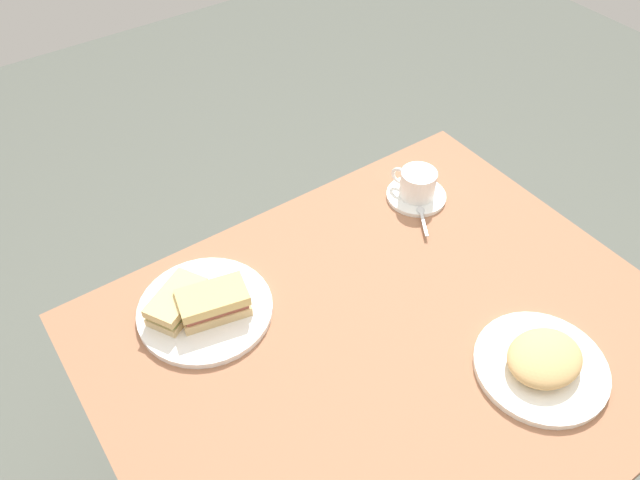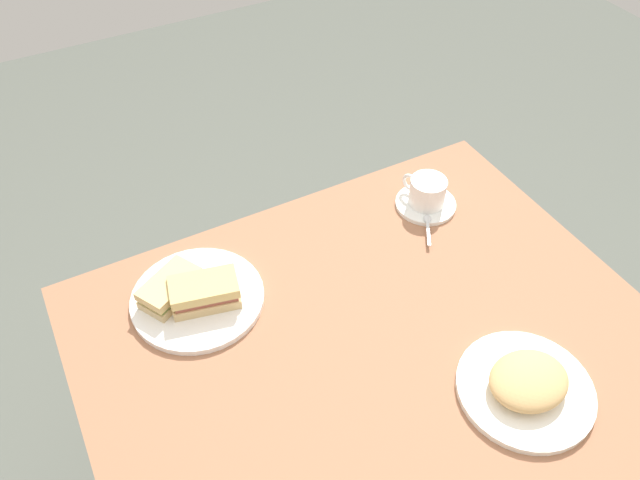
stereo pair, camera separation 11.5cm
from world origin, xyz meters
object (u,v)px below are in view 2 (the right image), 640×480
sandwich_back (170,288)px  coffee_cup (427,191)px  sandwich_front (205,292)px  sandwich_plate (198,298)px  dining_table (372,384)px  side_plate (525,389)px  coffee_saucer (426,204)px  spoon (428,225)px

sandwich_back → coffee_cup: 0.62m
sandwich_front → sandwich_plate: bearing=-60.8°
dining_table → sandwich_plate: size_ratio=4.03×
sandwich_back → side_plate: 0.70m
coffee_saucer → dining_table: bearing=42.4°
sandwich_front → coffee_saucer: size_ratio=1.04×
dining_table → sandwich_plate: 0.40m
coffee_saucer → coffee_cup: bearing=-70.3°
sandwich_front → spoon: (-0.52, 0.02, -0.03)m
dining_table → sandwich_plate: bearing=-44.3°
sandwich_front → coffee_cup: bearing=-175.6°
dining_table → side_plate: side_plate is taller
coffee_saucer → coffee_cup: 0.04m
dining_table → coffee_saucer: 0.44m
sandwich_plate → sandwich_front: sandwich_front is taller
sandwich_back → sandwich_front: bearing=140.2°
dining_table → coffee_cup: size_ratio=9.78×
sandwich_front → coffee_cup: (-0.56, -0.04, 0.00)m
dining_table → coffee_saucer: (-0.31, -0.28, 0.15)m
sandwich_plate → sandwich_front: (-0.01, 0.02, 0.03)m
coffee_saucer → spoon: 0.08m
coffee_cup → sandwich_front: bearing=4.4°
sandwich_plate → sandwich_front: bearing=119.2°
sandwich_front → coffee_cup: size_ratio=1.32×
sandwich_plate → coffee_cup: (-0.57, -0.02, 0.04)m
sandwich_plate → coffee_saucer: (-0.57, -0.02, -0.00)m
coffee_saucer → spoon: (0.04, 0.07, 0.01)m
sandwich_plate → coffee_saucer: size_ratio=1.91×
sandwich_front → side_plate: (-0.44, 0.45, -0.03)m
coffee_saucer → spoon: spoon is taller
sandwich_plate → coffee_cup: coffee_cup is taller
coffee_cup → spoon: bearing=59.3°
coffee_saucer → coffee_cup: (0.00, -0.00, 0.04)m
dining_table → sandwich_front: (0.25, -0.24, 0.19)m
coffee_saucer → sandwich_front: bearing=4.2°
sandwich_front → coffee_saucer: 0.56m
side_plate → spoon: bearing=-101.3°
dining_table → side_plate: bearing=130.0°
dining_table → spoon: 0.38m
dining_table → side_plate: 0.32m
coffee_cup → spoon: coffee_cup is taller
coffee_saucer → side_plate: (0.13, 0.50, 0.00)m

